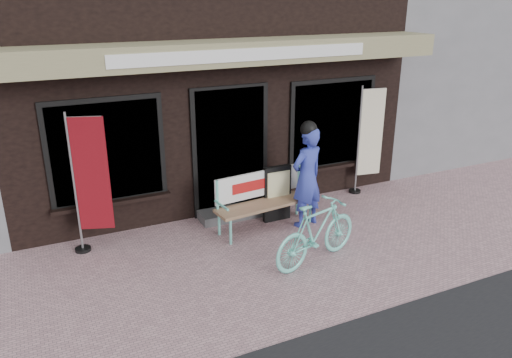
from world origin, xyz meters
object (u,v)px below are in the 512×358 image
nobori_red (89,182)px  menu_stand (277,193)px  nobori_cream (369,138)px  person (307,175)px  bicycle (317,232)px  bench (263,196)px

nobori_red → menu_stand: (2.89, -0.20, -0.59)m
nobori_red → nobori_cream: 5.03m
nobori_cream → menu_stand: 2.25m
nobori_red → nobori_cream: bearing=21.5°
person → bicycle: bearing=-128.6°
menu_stand → bench: bearing=-159.9°
person → menu_stand: person is taller
bicycle → menu_stand: size_ratio=1.61×
bench → bicycle: 1.37m
bench → bicycle: size_ratio=1.12×
nobori_cream → bench: bearing=-158.5°
bench → nobori_red: 2.65m
bicycle → menu_stand: bearing=-20.7°
bench → menu_stand: menu_stand is taller
bicycle → nobori_cream: size_ratio=0.75×
nobori_cream → nobori_red: bearing=-168.5°
nobori_cream → menu_stand: bearing=-159.6°
menu_stand → nobori_cream: bearing=11.3°
person → nobori_cream: size_ratio=0.86×
bench → person: (0.66, -0.24, 0.32)m
nobori_cream → menu_stand: nobori_cream is taller
person → nobori_cream: nobori_cream is taller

